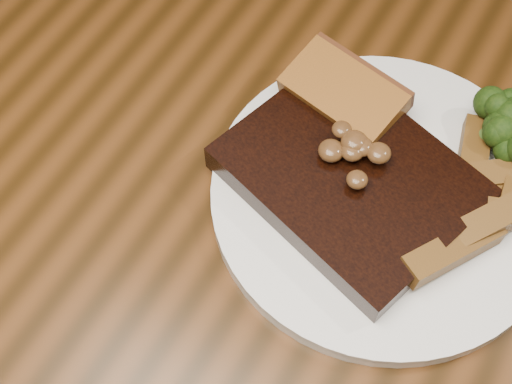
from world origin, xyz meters
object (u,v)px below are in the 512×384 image
garlic_bread (341,107)px  potato_wedges (463,200)px  steak (349,178)px  dining_table (237,251)px  plate (382,197)px

garlic_bread → potato_wedges: size_ratio=0.89×
steak → potato_wedges: 0.09m
dining_table → steak: steak is taller
garlic_bread → potato_wedges: 0.13m
garlic_bread → potato_wedges: bearing=-3.2°
dining_table → steak: size_ratio=8.35×
plate → garlic_bread: 0.09m
plate → garlic_bread: (-0.07, 0.05, 0.02)m
garlic_bread → potato_wedges: (0.13, -0.03, 0.00)m
plate → dining_table: bearing=-147.9°
dining_table → steak: (0.08, 0.06, 0.12)m
plate → potato_wedges: bearing=18.5°
plate → steak: size_ratio=1.50×
dining_table → potato_wedges: size_ratio=14.25×
dining_table → plate: (0.10, 0.07, 0.10)m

